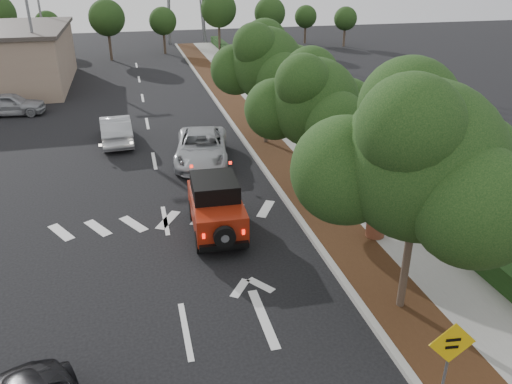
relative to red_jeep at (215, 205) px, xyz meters
name	(u,v)px	position (x,y,z in m)	size (l,w,h in m)	color
ground	(186,331)	(-1.64, -4.89, -0.95)	(120.00, 120.00, 0.00)	black
curb	(251,151)	(2.96, 7.11, -0.87)	(0.20, 70.00, 0.15)	#9E9B93
planting_strip	(271,149)	(3.96, 7.11, -0.89)	(1.80, 70.00, 0.12)	black
sidewalk	(308,146)	(5.86, 7.11, -0.89)	(2.00, 70.00, 0.12)	gray
hedge	(335,137)	(7.26, 7.11, -0.55)	(0.80, 70.00, 0.80)	black
transmission_tower	(187,43)	(4.36, 43.11, -0.95)	(7.00, 4.00, 28.00)	slate
street_tree_near	(399,308)	(3.96, -5.39, -0.95)	(3.80, 3.80, 5.92)	black
street_tree_mid	(310,198)	(3.96, 1.61, -0.95)	(3.20, 3.20, 5.32)	black
street_tree_far	(266,144)	(3.96, 8.11, -0.95)	(3.40, 3.40, 5.62)	black
light_pole_a	(44,97)	(-8.14, 21.11, -0.95)	(2.00, 0.22, 9.00)	slate
light_pole_b	(49,65)	(-9.14, 33.11, -0.95)	(2.00, 0.22, 9.00)	slate
red_jeep	(215,205)	(0.00, 0.00, 0.00)	(1.75, 3.69, 1.86)	black
silver_suv_ahead	(202,147)	(0.49, 6.48, -0.26)	(2.29, 4.96, 1.38)	#AAACB2
silver_sedan_oncoming	(116,129)	(-3.28, 10.23, -0.26)	(1.46, 4.18, 1.38)	#A6A7AE
parked_suv	(10,104)	(-9.40, 16.84, -0.28)	(1.58, 3.93, 1.34)	#96979D
speed_hump_sign	(450,353)	(3.15, -8.49, 0.47)	(0.96, 0.14, 2.05)	slate
terracotta_planter	(377,215)	(4.96, -1.90, -0.04)	(0.77, 0.77, 1.34)	brown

